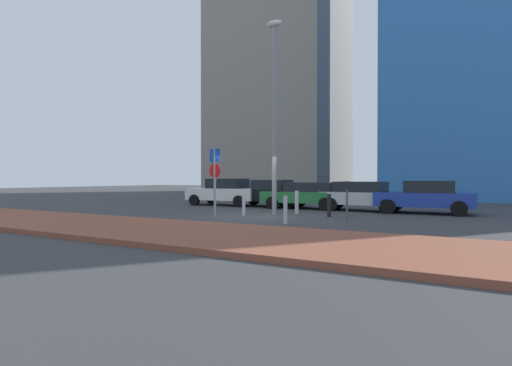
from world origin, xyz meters
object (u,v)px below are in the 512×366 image
Objects in this scene: parking_meter at (347,196)px; parked_car_green at (307,195)px; parked_car_white at (225,192)px; parked_car_black at (271,193)px; traffic_bollard_far at (329,205)px; traffic_bollard_mid at (285,210)px; traffic_bollard_edge at (244,204)px; parked_car_blue at (425,196)px; parked_car_silver at (360,195)px; street_lamp at (274,103)px; parking_sign_post at (215,173)px; traffic_bollard_near at (297,202)px.

parked_car_green is at bearing 125.07° from parking_meter.
parked_car_black is at bearing 6.91° from parked_car_white.
traffic_bollard_far is at bearing -56.74° from parked_car_green.
parking_meter reaches higher than parked_car_green.
traffic_bollard_edge is (-2.78, 1.88, -0.02)m from traffic_bollard_mid.
parked_car_blue is 4.46× the size of traffic_bollard_far.
parked_car_silver reaches higher than traffic_bollard_mid.
parking_meter is at bearing 45.83° from traffic_bollard_mid.
parked_car_blue is (2.90, -0.09, 0.01)m from parked_car_silver.
parked_car_black is at bearing 176.23° from parked_car_blue.
traffic_bollard_far is (4.71, -4.13, -0.30)m from parked_car_black.
parked_car_white is 4.52× the size of traffic_bollard_mid.
street_lamp is at bearing -173.73° from traffic_bollard_far.
street_lamp is at bearing -61.69° from parked_car_black.
parking_sign_post reaches higher than traffic_bollard_mid.
traffic_bollard_mid is (-0.93, -6.75, -0.27)m from parked_car_silver.
parked_car_white is at bearing 135.54° from traffic_bollard_mid.
traffic_bollard_far is (1.70, -0.68, -0.05)m from traffic_bollard_near.
parking_sign_post is at bearing 164.62° from traffic_bollard_mid.
parked_car_white is at bearing 130.22° from traffic_bollard_edge.
parking_meter is at bearing 7.67° from parking_sign_post.
parked_car_black reaches higher than parked_car_blue.
parked_car_green is at bearing -1.67° from parked_car_white.
parked_car_blue is at bearing -1.85° from parked_car_silver.
traffic_bollard_far is at bearing -26.69° from parked_car_white.
parking_sign_post is 1.93× the size of parking_meter.
traffic_bollard_mid is at bearing -100.35° from traffic_bollard_far.
parked_car_silver is 6.82m from traffic_bollard_mid.
parked_car_blue is (10.80, -0.18, -0.04)m from parked_car_white.
parked_car_green is at bearing 102.98° from traffic_bollard_near.
street_lamp is (5.18, -4.04, 4.01)m from parked_car_white.
traffic_bollard_mid is at bearing -57.41° from street_lamp.
traffic_bollard_near is 2.47m from traffic_bollard_edge.
parking_sign_post is at bearing -60.29° from parked_car_white.
parked_car_green is at bearing 90.55° from street_lamp.
traffic_bollard_far is at bearing -21.81° from traffic_bollard_near.
street_lamp is at bearing -124.39° from traffic_bollard_near.
traffic_bollard_mid is at bearing -15.38° from parking_sign_post.
parking_sign_post is at bearing -134.54° from traffic_bollard_edge.
street_lamp is 8.87× the size of traffic_bollard_edge.
traffic_bollard_edge is at bearing -127.22° from parked_car_silver.
traffic_bollard_far is at bearing 79.65° from traffic_bollard_mid.
parking_sign_post reaches higher than traffic_bollard_near.
parked_car_white is 10.80m from parked_car_blue.
parked_car_blue is at bearing 47.77° from traffic_bollard_far.
parked_car_silver is 6.28m from street_lamp.
street_lamp is (1.85, 1.80, 3.04)m from parking_sign_post.
parking_sign_post is 3.00× the size of traffic_bollard_edge.
parking_meter is at bearing -2.10° from traffic_bollard_edge.
traffic_bollard_mid is (-1.67, -1.72, -0.46)m from parking_meter.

